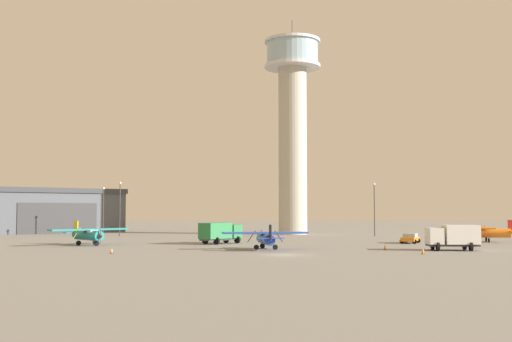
% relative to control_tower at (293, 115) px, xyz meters
% --- Properties ---
extents(ground_plane, '(400.00, 400.00, 0.00)m').
position_rel_control_tower_xyz_m(ground_plane, '(0.07, -55.50, -23.17)').
color(ground_plane, gray).
extents(control_tower, '(10.87, 10.87, 41.79)m').
position_rel_control_tower_xyz_m(control_tower, '(0.00, 0.00, 0.00)').
color(control_tower, '#B2AD9E').
rests_on(control_tower, ground_plane).
extents(hangar, '(36.78, 35.98, 9.04)m').
position_rel_control_tower_xyz_m(hangar, '(-53.22, 7.80, -18.63)').
color(hangar, '#4C5159').
rests_on(hangar, ground_plane).
extents(airplane_orange, '(8.56, 10.92, 3.21)m').
position_rel_control_tower_xyz_m(airplane_orange, '(28.50, -27.20, -21.67)').
color(airplane_orange, orange).
rests_on(airplane_orange, ground_plane).
extents(airplane_blue, '(10.18, 7.95, 3.00)m').
position_rel_control_tower_xyz_m(airplane_blue, '(-2.42, -47.28, -21.77)').
color(airplane_blue, '#2847A8').
rests_on(airplane_blue, ground_plane).
extents(airplane_teal, '(8.64, 8.73, 3.17)m').
position_rel_control_tower_xyz_m(airplane_teal, '(-26.54, -39.38, -21.69)').
color(airplane_teal, teal).
rests_on(airplane_teal, ground_plane).
extents(truck_box_green, '(5.66, 6.61, 2.89)m').
position_rel_control_tower_xyz_m(truck_box_green, '(-9.46, -34.85, -21.53)').
color(truck_box_green, '#38383D').
rests_on(truck_box_green, ground_plane).
extents(truck_box_white, '(5.84, 3.54, 2.90)m').
position_rel_control_tower_xyz_m(truck_box_white, '(19.15, -46.97, -21.53)').
color(truck_box_white, '#38383D').
rests_on(truck_box_white, ground_plane).
extents(car_orange, '(3.26, 4.88, 1.37)m').
position_rel_control_tower_xyz_m(car_orange, '(16.88, -31.38, -22.43)').
color(car_orange, orange).
rests_on(car_orange, ground_plane).
extents(light_post_west, '(0.44, 0.44, 8.90)m').
position_rel_control_tower_xyz_m(light_post_west, '(-35.25, -6.27, -17.88)').
color(light_post_west, '#38383D').
rests_on(light_post_west, ground_plane).
extents(light_post_east, '(0.44, 0.44, 9.67)m').
position_rel_control_tower_xyz_m(light_post_east, '(-30.62, -11.18, -17.48)').
color(light_post_east, '#38383D').
rests_on(light_post_east, ground_plane).
extents(light_post_north, '(0.44, 0.44, 9.46)m').
position_rel_control_tower_xyz_m(light_post_north, '(14.60, -8.26, -17.59)').
color(light_post_north, '#38383D').
rests_on(light_post_north, ground_plane).
extents(traffic_cone_near_left, '(0.36, 0.36, 0.59)m').
position_rel_control_tower_xyz_m(traffic_cone_near_left, '(-18.51, -54.57, -22.88)').
color(traffic_cone_near_left, black).
rests_on(traffic_cone_near_left, ground_plane).
extents(traffic_cone_near_right, '(0.36, 0.36, 0.63)m').
position_rel_control_tower_xyz_m(traffic_cone_near_right, '(11.45, -46.39, -22.86)').
color(traffic_cone_near_right, black).
rests_on(traffic_cone_near_right, ground_plane).
extents(traffic_cone_mid_apron, '(0.36, 0.36, 0.74)m').
position_rel_control_tower_xyz_m(traffic_cone_mid_apron, '(14.51, -53.14, -22.80)').
color(traffic_cone_mid_apron, black).
rests_on(traffic_cone_mid_apron, ground_plane).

